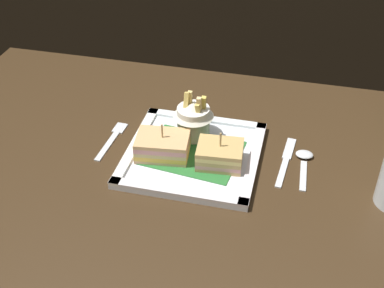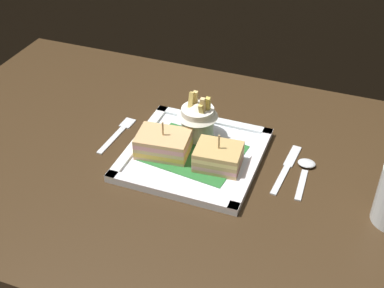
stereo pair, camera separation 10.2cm
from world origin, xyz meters
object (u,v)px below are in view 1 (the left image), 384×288
object	(u,v)px
sandwich_half_right	(220,154)
knife	(286,159)
spoon	(304,160)
sandwich_half_left	(163,145)
fries_cup	(193,117)
fork	(112,139)
dining_table	(191,213)
square_plate	(193,155)

from	to	relation	value
sandwich_half_right	knife	bearing A→B (deg)	21.70
spoon	sandwich_half_left	bearing A→B (deg)	-168.97
fries_cup	sandwich_half_left	bearing A→B (deg)	-120.37
sandwich_half_left	fork	world-z (taller)	sandwich_half_left
fork	knife	size ratio (longest dim) A/B	0.85
dining_table	square_plate	bearing A→B (deg)	88.45
dining_table	square_plate	distance (m)	0.15
fries_cup	spoon	world-z (taller)	fries_cup
sandwich_half_left	fries_cup	bearing A→B (deg)	59.63
sandwich_half_right	dining_table	bearing A→B (deg)	-176.17
square_plate	spoon	world-z (taller)	square_plate
dining_table	fork	bearing A→B (deg)	167.89
sandwich_half_left	fork	bearing A→B (deg)	164.22
fries_cup	spoon	bearing A→B (deg)	-5.08
square_plate	sandwich_half_left	bearing A→B (deg)	-165.32
square_plate	sandwich_half_right	world-z (taller)	sandwich_half_right
dining_table	spoon	bearing A→B (deg)	14.76
square_plate	sandwich_half_right	distance (m)	0.06
fork	knife	world-z (taller)	same
dining_table	sandwich_half_right	world-z (taller)	sandwich_half_right
dining_table	fork	size ratio (longest dim) A/B	8.87
square_plate	fries_cup	xyz separation A→B (m)	(-0.01, 0.06, 0.05)
sandwich_half_left	square_plate	bearing A→B (deg)	14.68
fries_cup	spoon	distance (m)	0.24
knife	spoon	distance (m)	0.04
sandwich_half_right	fries_cup	bearing A→B (deg)	133.84
fork	spoon	distance (m)	0.40
fries_cup	sandwich_half_right	bearing A→B (deg)	-46.16
fork	sandwich_half_left	bearing A→B (deg)	-15.78
dining_table	spoon	world-z (taller)	spoon
sandwich_half_right	spoon	size ratio (longest dim) A/B	0.77
square_plate	fork	bearing A→B (deg)	173.78
dining_table	fries_cup	world-z (taller)	fries_cup
fork	square_plate	bearing A→B (deg)	-6.22
dining_table	fries_cup	bearing A→B (deg)	99.72
sandwich_half_left	fries_cup	xyz separation A→B (m)	(0.04, 0.07, 0.03)
fries_cup	dining_table	bearing A→B (deg)	-80.28
fries_cup	square_plate	bearing A→B (deg)	-76.79
fork	knife	bearing A→B (deg)	2.40
dining_table	sandwich_half_left	bearing A→B (deg)	176.10
square_plate	spoon	distance (m)	0.22
dining_table	knife	world-z (taller)	knife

